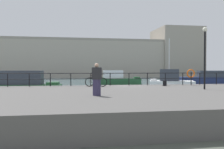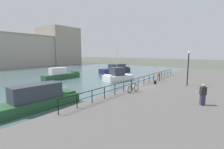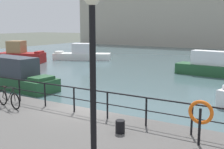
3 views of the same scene
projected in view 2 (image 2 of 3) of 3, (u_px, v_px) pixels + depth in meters
name	position (u px, v px, depth m)	size (l,w,h in m)	color
ground_plane	(132.00, 94.00, 20.77)	(240.00, 240.00, 0.00)	#4C5147
water_basin	(18.00, 75.00, 38.36)	(80.00, 60.00, 0.01)	#476066
quay_promenade	(189.00, 98.00, 16.91)	(56.00, 13.00, 1.07)	#565451
harbor_building	(4.00, 50.00, 56.81)	(72.04, 14.30, 15.92)	#A89E8E
moored_red_daysailer	(61.00, 75.00, 32.50)	(7.64, 2.51, 2.28)	#23512D
moored_small_launch	(116.00, 69.00, 42.19)	(8.81, 4.59, 2.25)	navy
moored_harbor_tender	(32.00, 101.00, 14.91)	(9.59, 2.86, 2.31)	#23512D
moored_green_narrowboat	(118.00, 76.00, 30.48)	(5.92, 4.46, 6.27)	white
quay_railing	(141.00, 80.00, 20.75)	(24.61, 0.07, 1.08)	black
parked_bicycle	(133.00, 89.00, 17.26)	(1.76, 0.35, 0.98)	black
mooring_bollard	(155.00, 82.00, 21.78)	(0.32, 0.32, 0.44)	black
life_ring_stand	(159.00, 74.00, 23.95)	(0.75, 0.16, 1.40)	black
quay_lamp_post	(188.00, 64.00, 20.47)	(0.32, 0.32, 4.27)	black
standing_person	(203.00, 94.00, 12.96)	(0.51, 0.51, 1.69)	#332D4C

